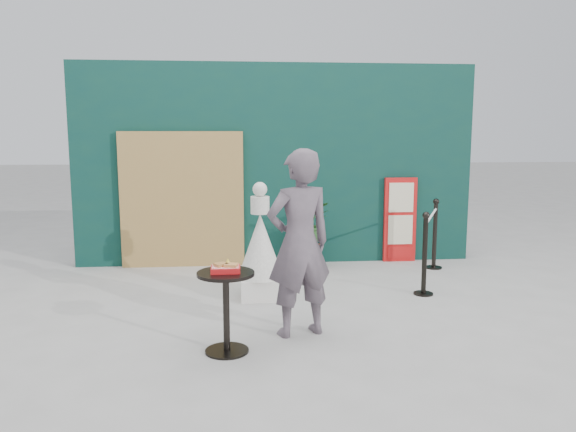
% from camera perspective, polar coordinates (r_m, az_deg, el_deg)
% --- Properties ---
extents(ground, '(60.00, 60.00, 0.00)m').
position_cam_1_polar(ground, '(5.76, 1.15, -11.68)').
color(ground, '#ADAAA5').
rests_on(ground, ground).
extents(back_wall, '(6.00, 0.30, 3.00)m').
position_cam_1_polar(back_wall, '(8.56, -1.24, 5.26)').
color(back_wall, '#0B322E').
rests_on(back_wall, ground).
extents(bamboo_fence, '(1.80, 0.08, 2.00)m').
position_cam_1_polar(bamboo_fence, '(8.41, -10.69, 1.63)').
color(bamboo_fence, tan).
rests_on(bamboo_fence, ground).
extents(woman, '(0.77, 0.63, 1.84)m').
position_cam_1_polar(woman, '(5.46, 1.15, -2.80)').
color(woman, '#655661').
rests_on(woman, ground).
extents(menu_board, '(0.50, 0.07, 1.30)m').
position_cam_1_polar(menu_board, '(8.80, 11.31, -0.38)').
color(menu_board, red).
rests_on(menu_board, ground).
extents(statue, '(0.55, 0.55, 1.41)m').
position_cam_1_polar(statue, '(6.74, -2.83, -3.60)').
color(statue, white).
rests_on(statue, ground).
extents(cafe_table, '(0.52, 0.52, 0.75)m').
position_cam_1_polar(cafe_table, '(5.14, -6.31, -8.40)').
color(cafe_table, black).
rests_on(cafe_table, ground).
extents(food_basket, '(0.26, 0.19, 0.11)m').
position_cam_1_polar(food_basket, '(5.07, -6.34, -5.27)').
color(food_basket, red).
rests_on(food_basket, cafe_table).
extents(planter, '(0.59, 0.51, 1.01)m').
position_cam_1_polar(planter, '(8.19, 2.18, -1.36)').
color(planter, brown).
rests_on(planter, ground).
extents(stanchion_barrier, '(0.84, 1.54, 1.03)m').
position_cam_1_polar(stanchion_barrier, '(7.78, 14.24, -2.81)').
color(stanchion_barrier, black).
rests_on(stanchion_barrier, ground).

